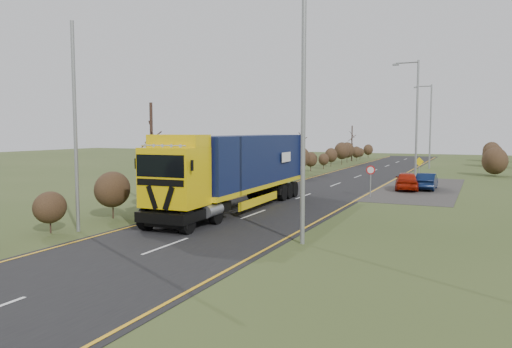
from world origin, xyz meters
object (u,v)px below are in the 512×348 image
object	(u,v)px
car_red_hatchback	(407,181)
car_blue_sedan	(427,181)
streetlight_near	(300,98)
speed_sign	(371,175)
lorry	(237,167)

from	to	relation	value
car_red_hatchback	car_blue_sedan	bearing A→B (deg)	-154.21
streetlight_near	speed_sign	distance (m)	15.37
car_red_hatchback	speed_sign	xyz separation A→B (m)	(-1.63, -5.27, 0.77)
lorry	streetlight_near	size ratio (longest dim) A/B	1.50
lorry	speed_sign	xyz separation A→B (m)	(5.76, 8.21, -0.95)
lorry	car_red_hatchback	xyz separation A→B (m)	(7.38, 13.49, -1.72)
car_blue_sedan	streetlight_near	bearing A→B (deg)	82.36
lorry	streetlight_near	xyz separation A→B (m)	(6.01, -6.57, 3.27)
car_blue_sedan	streetlight_near	xyz separation A→B (m)	(-2.71, -20.95, 5.06)
car_red_hatchback	streetlight_near	xyz separation A→B (m)	(-1.37, -20.05, 4.99)
car_blue_sedan	car_red_hatchback	bearing A→B (deg)	33.70
car_red_hatchback	speed_sign	size ratio (longest dim) A/B	1.93
lorry	streetlight_near	bearing A→B (deg)	-49.66
car_red_hatchback	speed_sign	world-z (taller)	speed_sign
car_blue_sedan	streetlight_near	distance (m)	21.72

